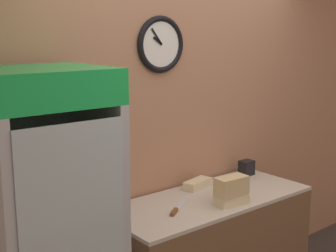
{
  "coord_description": "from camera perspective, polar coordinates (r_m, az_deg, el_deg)",
  "views": [
    {
      "loc": [
        -2.19,
        -1.38,
        2.05
      ],
      "look_at": [
        -0.41,
        0.83,
        1.48
      ],
      "focal_mm": 50.0,
      "sensor_mm": 36.0,
      "label": 1
    }
  ],
  "objects": [
    {
      "name": "chefs_knife",
      "position": [
        3.11,
        1.14,
        -10.0
      ],
      "size": [
        0.32,
        0.23,
        0.02
      ],
      "color": "silver",
      "rests_on": "prep_counter"
    },
    {
      "name": "sandwich_stack_top",
      "position": [
        3.17,
        7.77,
        -6.72
      ],
      "size": [
        0.23,
        0.12,
        0.06
      ],
      "color": "tan",
      "rests_on": "sandwich_stack_middle"
    },
    {
      "name": "napkin_dispenser",
      "position": [
        3.87,
        9.54,
        -5.03
      ],
      "size": [
        0.11,
        0.09,
        0.12
      ],
      "color": "black",
      "rests_on": "prep_counter"
    },
    {
      "name": "sandwich_flat_left",
      "position": [
        3.52,
        3.6,
        -7.06
      ],
      "size": [
        0.25,
        0.15,
        0.06
      ],
      "color": "beige",
      "rests_on": "prep_counter"
    },
    {
      "name": "sandwich_stack_bottom",
      "position": [
        3.21,
        7.71,
        -8.92
      ],
      "size": [
        0.24,
        0.13,
        0.06
      ],
      "color": "beige",
      "rests_on": "prep_counter"
    },
    {
      "name": "wall_back",
      "position": [
        3.48,
        0.98,
        -0.16
      ],
      "size": [
        5.2,
        0.1,
        2.7
      ],
      "color": "#AD7A5B",
      "rests_on": "ground_plane"
    },
    {
      "name": "beverage_cooler",
      "position": [
        2.66,
        -15.14,
        -11.87
      ],
      "size": [
        0.64,
        0.69,
        1.88
      ],
      "color": "#B2B7BC",
      "rests_on": "ground_plane"
    },
    {
      "name": "condiment_jar",
      "position": [
        3.09,
        -6.51,
        -8.96
      ],
      "size": [
        0.08,
        0.08,
        0.14
      ],
      "color": "silver",
      "rests_on": "prep_counter"
    },
    {
      "name": "sandwich_stack_middle",
      "position": [
        3.19,
        7.74,
        -7.83
      ],
      "size": [
        0.24,
        0.13,
        0.06
      ],
      "color": "tan",
      "rests_on": "sandwich_stack_bottom"
    }
  ]
}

